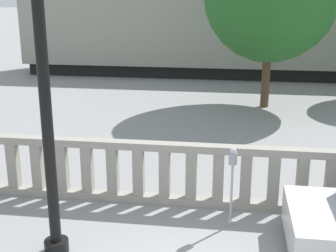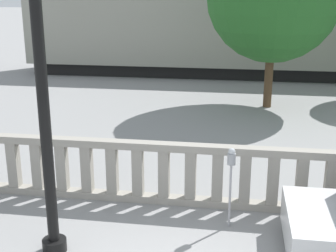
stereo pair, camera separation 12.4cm
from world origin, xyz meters
The scene contains 4 objects.
balustrade centered at (0.00, 3.23, 0.60)m, with size 17.96×0.24×1.21m.
lamppost centered at (-1.93, 1.28, 3.23)m, with size 0.38×0.38×6.50m.
parking_meter centered at (0.76, 2.48, 1.11)m, with size 0.14×0.14×1.44m.
train_near centered at (2.31, 16.69, 1.82)m, with size 22.05×2.82×4.06m.
Camera 2 is at (0.84, -4.85, 4.01)m, focal length 50.00 mm.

